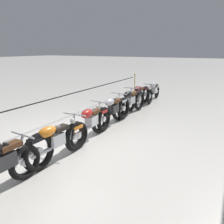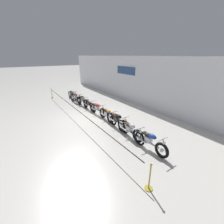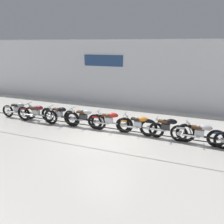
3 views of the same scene
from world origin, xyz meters
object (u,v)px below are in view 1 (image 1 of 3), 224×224
(motorcycle_black_6, at_px, (2,166))
(motorcycle_orange_5, at_px, (54,143))
(motorcycle_silver_3, at_px, (112,111))
(motorcycle_red_4, at_px, (91,124))
(motorcycle_black_2, at_px, (130,102))
(motorcycle_maroon_1, at_px, (139,96))
(motorcycle_silver_0, at_px, (154,91))
(stanchion_far_left, at_px, (75,96))

(motorcycle_black_6, bearing_deg, motorcycle_orange_5, 178.20)
(motorcycle_silver_3, height_order, motorcycle_red_4, motorcycle_silver_3)
(motorcycle_black_2, xyz_separation_m, motorcycle_orange_5, (4.11, 0.10, -0.03))
(motorcycle_maroon_1, bearing_deg, motorcycle_silver_0, 172.07)
(motorcycle_maroon_1, xyz_separation_m, motorcycle_orange_5, (5.39, 0.27, -0.03))
(motorcycle_maroon_1, height_order, stanchion_far_left, stanchion_far_left)
(motorcycle_maroon_1, height_order, motorcycle_black_6, motorcycle_black_6)
(motorcycle_red_4, bearing_deg, motorcycle_orange_5, 0.71)
(motorcycle_silver_3, distance_m, motorcycle_red_4, 1.32)
(motorcycle_orange_5, relative_size, motorcycle_black_6, 0.94)
(motorcycle_silver_0, distance_m, motorcycle_red_4, 5.37)
(motorcycle_black_2, distance_m, motorcycle_orange_5, 4.11)
(motorcycle_red_4, distance_m, stanchion_far_left, 2.35)
(motorcycle_silver_3, bearing_deg, stanchion_far_left, -97.47)
(motorcycle_silver_0, relative_size, motorcycle_black_6, 0.88)
(motorcycle_silver_0, distance_m, motorcycle_orange_5, 6.78)
(motorcycle_orange_5, distance_m, motorcycle_black_6, 1.21)
(motorcycle_red_4, bearing_deg, motorcycle_maroon_1, -176.44)
(motorcycle_black_2, distance_m, motorcycle_silver_3, 1.38)
(stanchion_far_left, bearing_deg, motorcycle_silver_3, 82.53)
(motorcycle_maroon_1, relative_size, motorcycle_silver_3, 1.06)
(motorcycle_silver_3, xyz_separation_m, motorcycle_red_4, (1.32, 0.05, -0.02))
(motorcycle_silver_3, xyz_separation_m, motorcycle_orange_5, (2.72, 0.07, -0.03))
(motorcycle_silver_3, height_order, motorcycle_black_6, motorcycle_black_6)
(motorcycle_maroon_1, distance_m, stanchion_far_left, 2.88)
(motorcycle_black_2, xyz_separation_m, motorcycle_red_4, (2.70, 0.08, -0.02))
(motorcycle_black_6, bearing_deg, motorcycle_black_2, -179.37)
(stanchion_far_left, bearing_deg, motorcycle_silver_0, 156.07)
(motorcycle_silver_0, height_order, stanchion_far_left, stanchion_far_left)
(motorcycle_black_2, bearing_deg, motorcycle_black_6, 0.63)
(motorcycle_maroon_1, bearing_deg, motorcycle_black_6, 1.97)
(motorcycle_silver_3, relative_size, stanchion_far_left, 0.17)
(motorcycle_maroon_1, relative_size, motorcycle_red_4, 1.10)
(motorcycle_black_2, bearing_deg, motorcycle_silver_0, 179.47)
(motorcycle_silver_0, relative_size, motorcycle_black_2, 0.89)
(motorcycle_silver_3, distance_m, motorcycle_black_6, 3.94)
(motorcycle_silver_0, distance_m, motorcycle_maroon_1, 1.40)
(motorcycle_black_6, bearing_deg, motorcycle_silver_0, -179.76)
(motorcycle_black_6, bearing_deg, motorcycle_silver_3, -179.51)
(motorcycle_black_2, distance_m, stanchion_far_left, 2.06)
(motorcycle_orange_5, bearing_deg, motorcycle_red_4, -179.29)
(motorcycle_silver_0, distance_m, motorcycle_black_2, 2.67)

